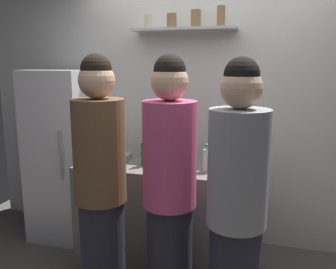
{
  "coord_description": "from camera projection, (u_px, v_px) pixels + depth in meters",
  "views": [
    {
      "loc": [
        0.61,
        -2.26,
        1.75
      ],
      "look_at": [
        -0.21,
        0.53,
        1.18
      ],
      "focal_mm": 39.2,
      "sensor_mm": 36.0,
      "label": 1
    }
  ],
  "objects": [
    {
      "name": "back_wall_assembly",
      "position": [
        210.0,
        109.0,
        3.56
      ],
      "size": [
        4.8,
        0.32,
        2.6
      ],
      "color": "white",
      "rests_on": "ground"
    },
    {
      "name": "refrigerator",
      "position": [
        65.0,
        155.0,
        3.66
      ],
      "size": [
        0.6,
        0.62,
        1.68
      ],
      "color": "white",
      "rests_on": "ground"
    },
    {
      "name": "counter",
      "position": [
        168.0,
        217.0,
        3.1
      ],
      "size": [
        1.45,
        0.65,
        0.93
      ],
      "primitive_type": "cube",
      "color": "#66605B",
      "rests_on": "ground"
    },
    {
      "name": "baking_pan",
      "position": [
        108.0,
        158.0,
        3.13
      ],
      "size": [
        0.34,
        0.24,
        0.05
      ],
      "primitive_type": "cube",
      "color": "gray",
      "rests_on": "counter"
    },
    {
      "name": "utensil_holder",
      "position": [
        149.0,
        149.0,
        3.26
      ],
      "size": [
        0.11,
        0.11,
        0.22
      ],
      "color": "#B2B2B7",
      "rests_on": "counter"
    },
    {
      "name": "wine_bottle_amber_glass",
      "position": [
        234.0,
        157.0,
        2.77
      ],
      "size": [
        0.08,
        0.08,
        0.32
      ],
      "color": "#472814",
      "rests_on": "counter"
    },
    {
      "name": "wine_bottle_pale_glass",
      "position": [
        253.0,
        150.0,
        3.06
      ],
      "size": [
        0.08,
        0.08,
        0.3
      ],
      "color": "#B2BFB2",
      "rests_on": "counter"
    },
    {
      "name": "wine_bottle_dark_glass",
      "position": [
        228.0,
        151.0,
        2.96
      ],
      "size": [
        0.06,
        0.06,
        0.32
      ],
      "color": "black",
      "rests_on": "counter"
    },
    {
      "name": "wine_bottle_green_glass",
      "position": [
        145.0,
        153.0,
        2.96
      ],
      "size": [
        0.07,
        0.07,
        0.29
      ],
      "color": "#19471E",
      "rests_on": "counter"
    },
    {
      "name": "water_bottle_plastic",
      "position": [
        209.0,
        159.0,
        2.81
      ],
      "size": [
        0.09,
        0.09,
        0.21
      ],
      "color": "silver",
      "rests_on": "counter"
    },
    {
      "name": "person_pink_top",
      "position": [
        170.0,
        197.0,
        2.35
      ],
      "size": [
        0.34,
        0.34,
        1.8
      ],
      "rotation": [
        0.0,
        0.0,
        0.57
      ],
      "color": "#262633",
      "rests_on": "ground"
    },
    {
      "name": "person_grey_hoodie",
      "position": [
        236.0,
        216.0,
        2.09
      ],
      "size": [
        0.34,
        0.34,
        1.78
      ],
      "rotation": [
        0.0,
        0.0,
        5.25
      ],
      "color": "#262633",
      "rests_on": "ground"
    },
    {
      "name": "person_brown_jacket",
      "position": [
        101.0,
        192.0,
        2.42
      ],
      "size": [
        0.34,
        0.34,
        1.81
      ],
      "rotation": [
        0.0,
        0.0,
        1.94
      ],
      "color": "#262633",
      "rests_on": "ground"
    }
  ]
}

